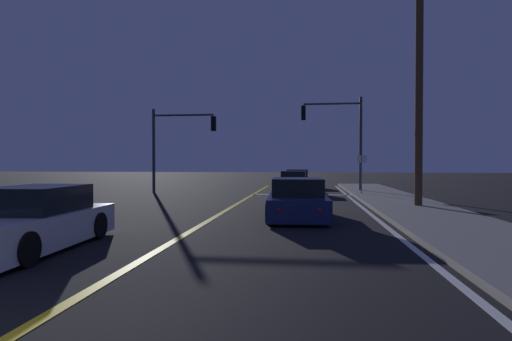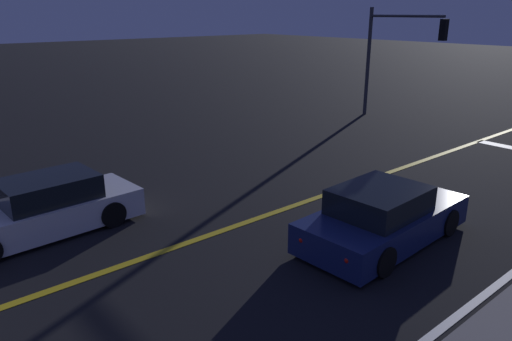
# 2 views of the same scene
# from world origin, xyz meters

# --- Properties ---
(lane_line_center) EXTENTS (0.20, 38.52, 0.01)m
(lane_line_center) POSITION_xyz_m (0.00, 11.33, 0.01)
(lane_line_center) COLOR gold
(lane_line_center) RESTS_ON ground
(lane_line_edge_right) EXTENTS (0.16, 38.52, 0.01)m
(lane_line_edge_right) POSITION_xyz_m (5.37, 11.33, 0.01)
(lane_line_edge_right) COLOR white
(lane_line_edge_right) RESTS_ON ground
(car_lead_oncoming_navy) EXTENTS (2.12, 4.47, 1.34)m
(car_lead_oncoming_navy) POSITION_xyz_m (2.78, 10.69, 0.58)
(car_lead_oncoming_navy) COLOR navy
(car_lead_oncoming_navy) RESTS_ON ground
(car_parked_curb_white) EXTENTS (1.97, 4.66, 1.34)m
(car_parked_curb_white) POSITION_xyz_m (-2.67, 4.97, 0.58)
(car_parked_curb_white) COLOR silver
(car_parked_curb_white) RESTS_ON ground
(traffic_signal_far_left) EXTENTS (4.05, 0.28, 5.21)m
(traffic_signal_far_left) POSITION_xyz_m (-4.90, 22.06, 3.49)
(traffic_signal_far_left) COLOR #38383D
(traffic_signal_far_left) RESTS_ON ground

